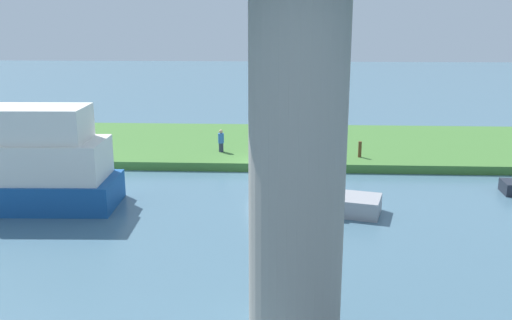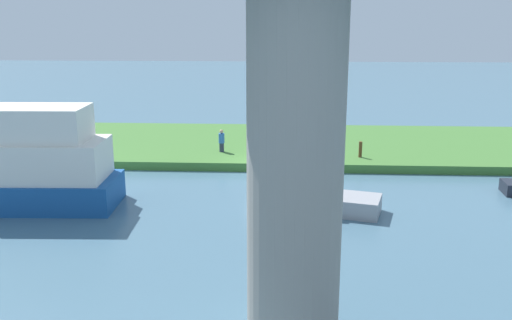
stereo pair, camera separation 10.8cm
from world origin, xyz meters
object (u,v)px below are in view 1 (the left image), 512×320
(bridge_pylon, at_px, (297,168))
(skiff_small, at_px, (14,167))
(person_on_bank, at_px, (221,141))
(pontoon_yellow, at_px, (319,197))
(mooring_post, at_px, (360,149))

(bridge_pylon, bearing_deg, skiff_small, -38.99)
(bridge_pylon, bearing_deg, person_on_bank, -77.89)
(person_on_bank, bearing_deg, pontoon_yellow, 121.20)
(mooring_post, bearing_deg, person_on_bank, -6.56)
(person_on_bank, xyz_separation_m, skiff_small, (8.59, 9.27, 0.71))
(bridge_pylon, relative_size, skiff_small, 0.95)
(bridge_pylon, bearing_deg, pontoon_yellow, -97.02)
(person_on_bank, bearing_deg, bridge_pylon, 102.11)
(skiff_small, distance_m, pontoon_yellow, 14.17)
(bridge_pylon, height_order, pontoon_yellow, bridge_pylon)
(skiff_small, bearing_deg, mooring_post, -153.93)
(skiff_small, bearing_deg, pontoon_yellow, -179.32)
(mooring_post, relative_size, pontoon_yellow, 0.17)
(mooring_post, distance_m, skiff_small, 18.93)
(person_on_bank, bearing_deg, skiff_small, 47.18)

